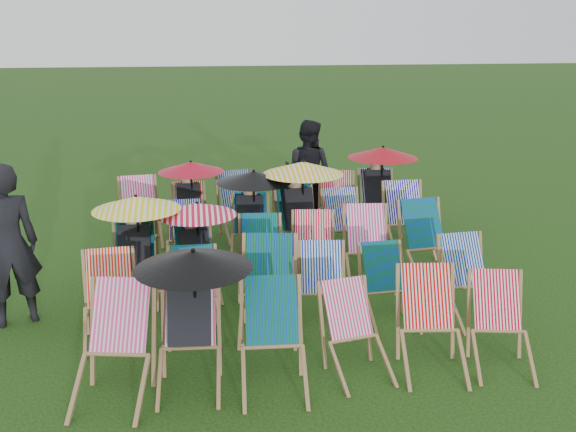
{
  "coord_description": "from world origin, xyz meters",
  "views": [
    {
      "loc": [
        -1.07,
        -7.78,
        3.35
      ],
      "look_at": [
        0.13,
        0.4,
        0.9
      ],
      "focal_mm": 40.0,
      "sensor_mm": 36.0,
      "label": 1
    }
  ],
  "objects": [
    {
      "name": "ground",
      "position": [
        0.0,
        0.0,
        0.0
      ],
      "size": [
        100.0,
        100.0,
        0.0
      ],
      "primitive_type": "plane",
      "color": "black",
      "rests_on": "ground"
    },
    {
      "name": "deckchair_0",
      "position": [
        -1.9,
        -2.3,
        0.51
      ],
      "size": [
        0.85,
        1.06,
        1.03
      ],
      "rotation": [
        0.0,
        0.0,
        -0.19
      ],
      "color": "olive",
      "rests_on": "ground"
    },
    {
      "name": "deckchair_1",
      "position": [
        -1.18,
        -2.14,
        0.7
      ],
      "size": [
        1.12,
        1.18,
        1.33
      ],
      "rotation": [
        0.0,
        0.0,
        -0.07
      ],
      "color": "olive",
      "rests_on": "ground"
    },
    {
      "name": "deckchair_2",
      "position": [
        -0.41,
        -2.33,
        0.49
      ],
      "size": [
        0.7,
        0.94,
        0.98
      ],
      "rotation": [
        0.0,
        0.0,
        -0.06
      ],
      "color": "olive",
      "rests_on": "ground"
    },
    {
      "name": "deckchair_3",
      "position": [
        0.43,
        -2.19,
        0.44
      ],
      "size": [
        0.72,
        0.9,
        0.87
      ],
      "rotation": [
        0.0,
        0.0,
        0.19
      ],
      "color": "olive",
      "rests_on": "ground"
    },
    {
      "name": "deckchair_4",
      "position": [
        1.2,
        -2.21,
        0.49
      ],
      "size": [
        0.75,
        0.97,
        0.98
      ],
      "rotation": [
        0.0,
        0.0,
        -0.12
      ],
      "color": "olive",
      "rests_on": "ground"
    },
    {
      "name": "deckchair_5",
      "position": [
        1.92,
        -2.27,
        0.45
      ],
      "size": [
        0.75,
        0.93,
        0.91
      ],
      "rotation": [
        0.0,
        0.0,
        -0.19
      ],
      "color": "olive",
      "rests_on": "ground"
    },
    {
      "name": "deckchair_6",
      "position": [
        -2.07,
        -1.1,
        0.47
      ],
      "size": [
        0.7,
        0.91,
        0.94
      ],
      "rotation": [
        0.0,
        0.0,
        0.09
      ],
      "color": "olive",
      "rests_on": "ground"
    },
    {
      "name": "deckchair_7",
      "position": [
        -1.16,
        -1.07,
        0.46
      ],
      "size": [
        0.61,
        0.85,
        0.92
      ],
      "rotation": [
        0.0,
        0.0,
        -0.0
      ],
      "color": "olive",
      "rests_on": "ground"
    },
    {
      "name": "deckchair_8",
      "position": [
        -0.32,
        -1.15,
        0.52
      ],
      "size": [
        0.82,
        1.04,
        1.03
      ],
      "rotation": [
        0.0,
        0.0,
        -0.15
      ],
      "color": "olive",
      "rests_on": "ground"
    },
    {
      "name": "deckchair_9",
      "position": [
        0.31,
        -1.1,
        0.46
      ],
      "size": [
        0.69,
        0.9,
        0.91
      ],
      "rotation": [
        0.0,
        0.0,
        -0.11
      ],
      "color": "olive",
      "rests_on": "ground"
    },
    {
      "name": "deckchair_10",
      "position": [
        1.09,
        -1.11,
        0.44
      ],
      "size": [
        0.63,
        0.84,
        0.88
      ],
      "rotation": [
        0.0,
        0.0,
        0.06
      ],
      "color": "olive",
      "rests_on": "ground"
    },
    {
      "name": "deckchair_11",
      "position": [
        2.1,
        -1.15,
        0.47
      ],
      "size": [
        0.68,
        0.91,
        0.94
      ],
      "rotation": [
        0.0,
        0.0,
        0.07
      ],
      "color": "olive",
      "rests_on": "ground"
    },
    {
      "name": "deckchair_12",
      "position": [
        -1.87,
        0.04,
        0.69
      ],
      "size": [
        1.11,
        1.15,
        1.31
      ],
      "rotation": [
        0.0,
        0.0,
        0.01
      ],
      "color": "olive",
      "rests_on": "ground"
    },
    {
      "name": "deckchair_13",
      "position": [
        -1.11,
        0.03,
        0.63
      ],
      "size": [
        1.01,
        1.09,
        1.2
      ],
      "rotation": [
        0.0,
        0.0,
        0.14
      ],
      "color": "olive",
      "rests_on": "ground"
    },
    {
      "name": "deckchair_14",
      "position": [
        -0.29,
        0.06,
        0.47
      ],
      "size": [
        0.69,
        0.91,
        0.94
      ],
      "rotation": [
        0.0,
        0.0,
        -0.09
      ],
      "color": "olive",
      "rests_on": "ground"
    },
    {
      "name": "deckchair_15",
      "position": [
        0.43,
        0.11,
        0.47
      ],
      "size": [
        0.74,
        0.94,
        0.94
      ],
      "rotation": [
        0.0,
        0.0,
        -0.14
      ],
      "color": "olive",
      "rests_on": "ground"
    },
    {
      "name": "deckchair_16",
      "position": [
        1.18,
        0.09,
        0.5
      ],
      "size": [
        0.74,
        0.97,
        1.0
      ],
      "rotation": [
        0.0,
        0.0,
        -0.1
      ],
      "color": "olive",
      "rests_on": "ground"
    },
    {
      "name": "deckchair_17",
      "position": [
        2.05,
        0.11,
        0.52
      ],
      "size": [
        0.78,
        1.02,
        1.03
      ],
      "rotation": [
        0.0,
        0.0,
        0.11
      ],
      "color": "olive",
      "rests_on": "ground"
    },
    {
      "name": "deckchair_18",
      "position": [
        -1.97,
        1.13,
        0.45
      ],
      "size": [
        0.65,
        0.87,
        0.91
      ],
      "rotation": [
        0.0,
        0.0,
        -0.06
      ],
      "color": "olive",
      "rests_on": "ground"
    },
    {
      "name": "deckchair_19",
      "position": [
        -1.27,
        1.13,
        0.45
      ],
      "size": [
        0.6,
        0.83,
        0.89
      ],
      "rotation": [
        0.0,
        0.0,
        -0.02
      ],
      "color": "olive",
      "rests_on": "ground"
    },
    {
      "name": "deckchair_20",
      "position": [
        -0.29,
        1.3,
        0.69
      ],
      "size": [
        1.1,
        1.17,
        1.31
      ],
      "rotation": [
        0.0,
        0.0,
        -0.11
      ],
      "color": "olive",
      "rests_on": "ground"
    },
    {
      "name": "deckchair_21",
      "position": [
        0.47,
        1.3,
        0.75
      ],
      "size": [
        1.2,
        1.3,
        1.43
      ],
      "rotation": [
        0.0,
        0.0,
        0.18
      ],
      "color": "olive",
      "rests_on": "ground"
    },
    {
      "name": "deckchair_22",
      "position": [
        1.13,
        1.17,
        0.48
      ],
      "size": [
        0.7,
        0.93,
        0.97
      ],
      "rotation": [
        0.0,
        0.0,
        0.07
      ],
      "color": "olive",
      "rests_on": "ground"
    },
    {
      "name": "deckchair_23",
      "position": [
        2.11,
        1.23,
        0.51
      ],
      "size": [
        0.7,
        0.96,
        1.03
      ],
      "rotation": [
        0.0,
        0.0,
        -0.02
      ],
      "color": "olive",
      "rests_on": "ground"
    },
    {
      "name": "deckchair_24",
      "position": [
        -1.99,
        2.3,
        0.5
      ],
      "size": [
        0.78,
        1.0,
        1.01
      ],
      "rotation": [
        0.0,
        0.0,
        0.13
      ],
      "color": "olive",
      "rests_on": "ground"
    },
    {
      "name": "deckchair_25",
      "position": [
        -1.2,
        2.35,
        0.67
      ],
      "size": [
        1.06,
        1.1,
        1.26
      ],
      "rotation": [
        0.0,
        0.0,
        0.0
      ],
      "color": "olive",
      "rests_on": "ground"
    },
    {
      "name": "deckchair_26",
      "position": [
        -0.37,
        2.39,
        0.51
      ],
      "size": [
        0.84,
        1.05,
        1.02
      ],
      "rotation": [
        0.0,
        0.0,
        0.19
      ],
      "color": "olive",
      "rests_on": "ground"
    },
    {
      "name": "deckchair_27",
      "position": [
        0.42,
        2.27,
        0.42
      ],
      "size": [
        0.58,
        0.79,
        0.84
      ],
      "rotation": [
        0.0,
        0.0,
        -0.04
      ],
      "color": "olive",
      "rests_on": "ground"
    },
    {
      "name": "deckchair_28",
      "position": [
        1.22,
        2.3,
        0.49
      ],
      "size": [
        0.82,
        1.01,
        0.99
      ],
      "rotation": [
        0.0,
        0.0,
        -0.2
      ],
      "color": "olive",
      "rests_on": "ground"
    },
    {
      "name": "deckchair_29",
      "position": [
        1.99,
        2.41,
        0.74
      ],
      "size": [
        1.18,
        1.24,
        1.4
      ],
      "rotation": [
        0.0,
        0.0,
        -0.06
      ],
      "color": "olive",
      "rests_on": "ground"
    },
    {
      "name": "person_left",
      "position": [
        -3.23,
        -0.51,
        0.96
      ],
      "size": [
        0.82,
        0.7,
        1.92
      ],
      "primitive_type": "imported",
      "rotation": [
        0.0,
        0.0,
        3.54
      ],
      "color": "black",
      "rests_on": "ground"
    },
    {
      "name": "person_rear",
      "position": [
        0.86,
        3.04,
        0.91
      ],
      "size": [
        1.11,
        1.05,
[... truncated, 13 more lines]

